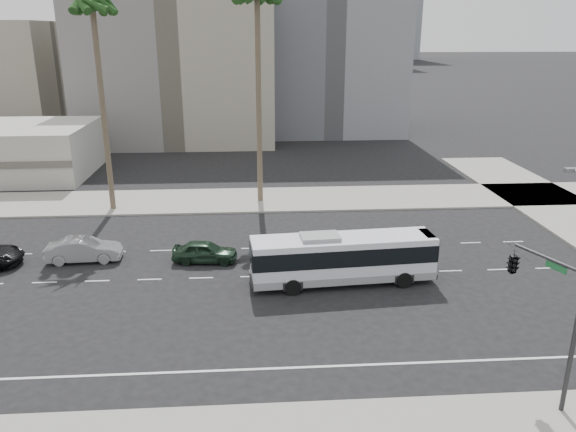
{
  "coord_description": "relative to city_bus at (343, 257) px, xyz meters",
  "views": [
    {
      "loc": [
        -2.92,
        -30.09,
        13.84
      ],
      "look_at": [
        -0.6,
        4.0,
        2.4
      ],
      "focal_mm": 34.68,
      "sensor_mm": 36.0,
      "label": 1
    }
  ],
  "objects": [
    {
      "name": "ground",
      "position": [
        -2.18,
        1.14,
        -1.58
      ],
      "size": [
        700.0,
        700.0,
        0.0
      ],
      "primitive_type": "plane",
      "color": "black",
      "rests_on": "ground"
    },
    {
      "name": "midrise_gray_center",
      "position": [
        5.82,
        53.14,
        11.42
      ],
      "size": [
        20.0,
        20.0,
        26.0
      ],
      "primitive_type": "cube",
      "color": "slate",
      "rests_on": "ground"
    },
    {
      "name": "midrise_beige_west",
      "position": [
        -14.18,
        46.14,
        7.42
      ],
      "size": [
        24.0,
        18.0,
        18.0
      ],
      "primitive_type": "cube",
      "color": "gray",
      "rests_on": "ground"
    },
    {
      "name": "car_a",
      "position": [
        -8.11,
        3.61,
        -0.89
      ],
      "size": [
        1.99,
        4.16,
        1.37
      ],
      "primitive_type": "imported",
      "rotation": [
        0.0,
        0.0,
        1.48
      ],
      "color": "#193020",
      "rests_on": "ground"
    },
    {
      "name": "city_bus",
      "position": [
        0.0,
        0.0,
        0.0
      ],
      "size": [
        10.62,
        3.17,
        3.01
      ],
      "rotation": [
        0.0,
        0.0,
        0.08
      ],
      "color": "silver",
      "rests_on": "ground"
    },
    {
      "name": "sidewalk_north",
      "position": [
        -2.18,
        16.64,
        -1.5
      ],
      "size": [
        120.0,
        7.0,
        0.15
      ],
      "primitive_type": "cube",
      "color": "gray",
      "rests_on": "ground"
    },
    {
      "name": "car_b",
      "position": [
        -15.7,
        4.25,
        -0.83
      ],
      "size": [
        1.88,
        4.67,
        1.51
      ],
      "primitive_type": "imported",
      "rotation": [
        0.0,
        0.0,
        1.63
      ],
      "color": "gray",
      "rests_on": "ground"
    },
    {
      "name": "traffic_signal",
      "position": [
        5.43,
        -9.43,
        3.32
      ],
      "size": [
        2.69,
        3.76,
        5.88
      ],
      "rotation": [
        0.0,
        0.0,
        0.38
      ],
      "color": "#262628",
      "rests_on": "ground"
    },
    {
      "name": "palm_mid",
      "position": [
        -16.32,
        14.79,
        13.72
      ],
      "size": [
        5.51,
        5.51,
        17.01
      ],
      "rotation": [
        0.0,
        0.0,
        0.19
      ],
      "color": "brown",
      "rests_on": "ground"
    }
  ]
}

